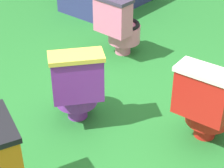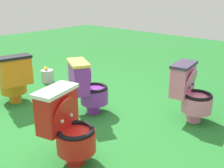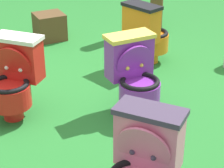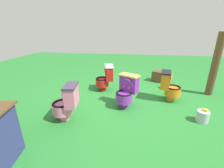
% 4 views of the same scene
% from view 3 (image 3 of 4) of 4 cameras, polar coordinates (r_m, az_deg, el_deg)
% --- Properties ---
extents(ground, '(14.00, 14.00, 0.00)m').
position_cam_3_polar(ground, '(4.17, -2.83, -2.24)').
color(ground, '#26752D').
extents(toilet_red, '(0.58, 0.51, 0.73)m').
position_cam_3_polar(toilet_red, '(3.87, -12.93, 0.87)').
color(toilet_red, red).
rests_on(toilet_red, ground).
extents(toilet_purple, '(0.59, 0.63, 0.73)m').
position_cam_3_polar(toilet_purple, '(3.82, 3.05, 1.19)').
color(toilet_purple, purple).
rests_on(toilet_purple, ground).
extents(toilet_orange, '(0.57, 0.50, 0.73)m').
position_cam_3_polar(toilet_orange, '(4.84, 4.74, 6.81)').
color(toilet_orange, orange).
rests_on(toilet_orange, ground).
extents(toilet_pink, '(0.55, 0.47, 0.73)m').
position_cam_3_polar(toilet_pink, '(2.70, 4.05, -10.86)').
color(toilet_pink, pink).
rests_on(toilet_pink, ground).
extents(small_crate, '(0.49, 0.48, 0.35)m').
position_cam_3_polar(small_crate, '(5.70, -8.34, 7.62)').
color(small_crate, brown).
rests_on(small_crate, ground).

